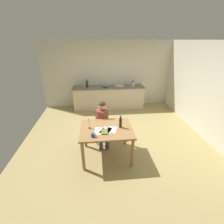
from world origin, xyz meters
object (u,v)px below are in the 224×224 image
(wine_bottle_on_table, at_px, (120,122))
(wine_glass_by_kettle, at_px, (107,83))
(person_seated, at_px, (103,120))
(mixing_bowl, at_px, (105,86))
(bottle_oil, at_px, (84,85))
(teacup_on_counter, at_px, (107,87))
(book_magazine, at_px, (105,132))
(sink_unit, at_px, (119,86))
(dining_table, at_px, (106,133))
(chair_at_table, at_px, (102,124))
(stovetop_kettle, at_px, (133,84))
(candlestick, at_px, (89,125))
(coffee_mug, at_px, (93,135))
(bottle_vinegar, at_px, (87,84))
(wine_glass_near_sink, at_px, (110,83))

(wine_bottle_on_table, xyz_separation_m, wine_glass_by_kettle, (-0.08, 3.13, 0.11))
(person_seated, bearing_deg, mixing_bowl, 84.68)
(bottle_oil, bearing_deg, teacup_on_counter, -5.32)
(book_magazine, relative_size, sink_unit, 0.60)
(dining_table, xyz_separation_m, wine_glass_by_kettle, (0.25, 3.14, 0.35))
(chair_at_table, xyz_separation_m, stovetop_kettle, (1.34, 2.27, 0.51))
(dining_table, height_order, book_magazine, book_magazine)
(chair_at_table, height_order, candlestick, candlestick)
(book_magazine, relative_size, wine_glass_by_kettle, 1.41)
(chair_at_table, height_order, book_magazine, chair_at_table)
(dining_table, bearing_deg, candlestick, 172.86)
(chair_at_table, distance_m, coffee_mug, 1.11)
(bottle_vinegar, bearing_deg, sink_unit, -2.38)
(bottle_oil, distance_m, bottle_vinegar, 0.18)
(wine_glass_by_kettle, bearing_deg, teacup_on_counter, -95.74)
(bottle_vinegar, relative_size, teacup_on_counter, 2.70)
(wine_bottle_on_table, xyz_separation_m, mixing_bowl, (-0.16, 2.95, 0.06))
(person_seated, distance_m, teacup_on_counter, 2.30)
(sink_unit, xyz_separation_m, wine_glass_near_sink, (-0.36, 0.15, 0.09))
(coffee_mug, xyz_separation_m, stovetop_kettle, (1.58, 3.30, 0.18))
(mixing_bowl, height_order, stovetop_kettle, stovetop_kettle)
(candlestick, height_order, book_magazine, candlestick)
(person_seated, height_order, candlestick, person_seated)
(dining_table, distance_m, coffee_mug, 0.46)
(candlestick, bearing_deg, wine_bottle_on_table, -2.41)
(dining_table, bearing_deg, coffee_mug, -133.81)
(coffee_mug, xyz_separation_m, candlestick, (-0.08, 0.36, 0.03))
(coffee_mug, bearing_deg, wine_bottle_on_table, 27.88)
(dining_table, bearing_deg, wine_glass_by_kettle, 85.50)
(dining_table, distance_m, wine_bottle_on_table, 0.40)
(coffee_mug, xyz_separation_m, wine_glass_by_kettle, (0.55, 3.45, 0.19))
(wine_glass_near_sink, relative_size, wine_glass_by_kettle, 1.00)
(wine_bottle_on_table, height_order, bottle_oil, bottle_oil)
(dining_table, xyz_separation_m, teacup_on_counter, (0.22, 2.84, 0.28))
(book_magazine, bearing_deg, sink_unit, 79.56)
(wine_glass_by_kettle, bearing_deg, sink_unit, -17.09)
(wine_glass_by_kettle, bearing_deg, coffee_mug, -98.98)
(mixing_bowl, relative_size, wine_glass_by_kettle, 1.57)
(person_seated, height_order, wine_glass_by_kettle, person_seated)
(wine_bottle_on_table, relative_size, wine_glass_by_kettle, 1.90)
(dining_table, distance_m, teacup_on_counter, 2.87)
(teacup_on_counter, bearing_deg, wine_glass_near_sink, 64.73)
(wine_glass_near_sink, bearing_deg, chair_at_table, -99.85)
(dining_table, relative_size, book_magazine, 5.43)
(chair_at_table, distance_m, teacup_on_counter, 2.19)
(coffee_mug, height_order, wine_glass_near_sink, wine_glass_near_sink)
(coffee_mug, height_order, wine_bottle_on_table, wine_bottle_on_table)
(candlestick, xyz_separation_m, stovetop_kettle, (1.66, 2.95, 0.16))
(dining_table, bearing_deg, bottle_vinegar, 100.19)
(candlestick, xyz_separation_m, teacup_on_counter, (0.60, 2.80, 0.10))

